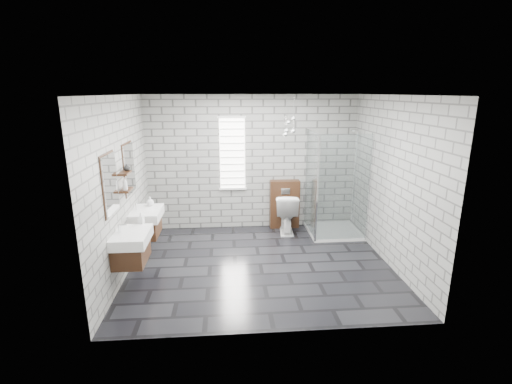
{
  "coord_description": "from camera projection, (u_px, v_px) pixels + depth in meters",
  "views": [
    {
      "loc": [
        -0.52,
        -5.56,
        2.75
      ],
      "look_at": [
        -0.04,
        0.35,
        1.14
      ],
      "focal_mm": 26.0,
      "sensor_mm": 36.0,
      "label": 1
    }
  ],
  "objects": [
    {
      "name": "window",
      "position": [
        232.0,
        154.0,
        7.38
      ],
      "size": [
        0.56,
        0.05,
        1.48
      ],
      "color": "white",
      "rests_on": "wall_back"
    },
    {
      "name": "shelf_upper",
      "position": [
        125.0,
        173.0,
        5.49
      ],
      "size": [
        0.14,
        0.3,
        0.03
      ],
      "primitive_type": "cube",
      "color": "#3B2112",
      "rests_on": "wall_left"
    },
    {
      "name": "toilet",
      "position": [
        286.0,
        212.0,
        7.45
      ],
      "size": [
        0.52,
        0.82,
        0.79
      ],
      "primitive_type": "imported",
      "rotation": [
        0.0,
        0.0,
        3.05
      ],
      "color": "white",
      "rests_on": "floor"
    },
    {
      "name": "wall_right",
      "position": [
        392.0,
        182.0,
        5.92
      ],
      "size": [
        0.02,
        3.6,
        2.7
      ],
      "primitive_type": "cube",
      "color": "gray",
      "rests_on": "floor"
    },
    {
      "name": "shelf_lower",
      "position": [
        126.0,
        190.0,
        5.55
      ],
      "size": [
        0.14,
        0.3,
        0.03
      ],
      "primitive_type": "cube",
      "color": "#3B2112",
      "rests_on": "wall_left"
    },
    {
      "name": "vanity_right",
      "position": [
        144.0,
        215.0,
        6.17
      ],
      "size": [
        0.47,
        0.7,
        1.57
      ],
      "color": "#3B2112",
      "rests_on": "wall_left"
    },
    {
      "name": "ceiling",
      "position": [
        261.0,
        94.0,
        5.4
      ],
      "size": [
        4.2,
        3.6,
        0.02
      ],
      "primitive_type": "cube",
      "color": "white",
      "rests_on": "wall_back"
    },
    {
      "name": "vanity_left",
      "position": [
        129.0,
        239.0,
        5.18
      ],
      "size": [
        0.47,
        0.7,
        1.57
      ],
      "color": "#3B2112",
      "rests_on": "wall_left"
    },
    {
      "name": "vase",
      "position": [
        127.0,
        167.0,
        5.57
      ],
      "size": [
        0.11,
        0.11,
        0.1
      ],
      "primitive_type": "imported",
      "rotation": [
        0.0,
        0.0,
        0.21
      ],
      "color": "#B2B2B2",
      "rests_on": "shelf_upper"
    },
    {
      "name": "soap_bottle_a",
      "position": [
        141.0,
        218.0,
        5.5
      ],
      "size": [
        0.09,
        0.09,
        0.17
      ],
      "primitive_type": "imported",
      "rotation": [
        0.0,
        0.0,
        -0.24
      ],
      "color": "#B2B2B2",
      "rests_on": "vanity_left"
    },
    {
      "name": "shower_enclosure",
      "position": [
        331.0,
        211.0,
        7.23
      ],
      "size": [
        1.0,
        1.0,
        2.03
      ],
      "color": "white",
      "rests_on": "floor"
    },
    {
      "name": "pendant_cluster",
      "position": [
        289.0,
        127.0,
        6.93
      ],
      "size": [
        0.25,
        0.23,
        0.77
      ],
      "color": "silver",
      "rests_on": "ceiling"
    },
    {
      "name": "cistern_panel",
      "position": [
        284.0,
        204.0,
        7.66
      ],
      "size": [
        0.6,
        0.2,
        1.0
      ],
      "primitive_type": "cube",
      "color": "#3B2112",
      "rests_on": "floor"
    },
    {
      "name": "soap_bottle_c",
      "position": [
        125.0,
        184.0,
        5.46
      ],
      "size": [
        0.09,
        0.09,
        0.19
      ],
      "primitive_type": "imported",
      "rotation": [
        0.0,
        0.0,
        0.33
      ],
      "color": "#B2B2B2",
      "rests_on": "shelf_lower"
    },
    {
      "name": "wall_back",
      "position": [
        252.0,
        163.0,
        7.49
      ],
      "size": [
        4.2,
        0.02,
        2.7
      ],
      "primitive_type": "cube",
      "color": "gray",
      "rests_on": "floor"
    },
    {
      "name": "flush_plate",
      "position": [
        286.0,
        191.0,
        7.48
      ],
      "size": [
        0.18,
        0.01,
        0.12
      ],
      "primitive_type": "cube",
      "color": "silver",
      "rests_on": "cistern_panel"
    },
    {
      "name": "soap_bottle_b",
      "position": [
        150.0,
        201.0,
        6.35
      ],
      "size": [
        0.15,
        0.15,
        0.16
      ],
      "primitive_type": "imported",
      "rotation": [
        0.0,
        0.0,
        -0.21
      ],
      "color": "#B2B2B2",
      "rests_on": "vanity_right"
    },
    {
      "name": "floor",
      "position": [
        260.0,
        265.0,
        6.11
      ],
      "size": [
        4.2,
        3.6,
        0.02
      ],
      "primitive_type": "cube",
      "color": "black",
      "rests_on": "ground"
    },
    {
      "name": "wall_left",
      "position": [
        121.0,
        187.0,
        5.59
      ],
      "size": [
        0.02,
        3.6,
        2.7
      ],
      "primitive_type": "cube",
      "color": "gray",
      "rests_on": "floor"
    },
    {
      "name": "wall_front",
      "position": [
        276.0,
        225.0,
        4.01
      ],
      "size": [
        4.2,
        0.02,
        2.7
      ],
      "primitive_type": "cube",
      "color": "gray",
      "rests_on": "floor"
    }
  ]
}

